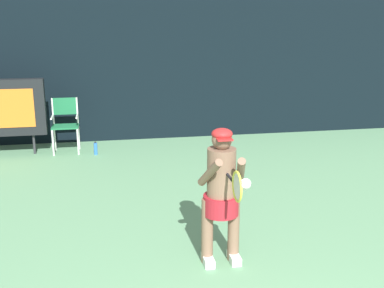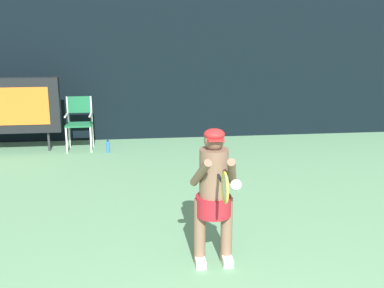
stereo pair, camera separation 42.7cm
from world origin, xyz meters
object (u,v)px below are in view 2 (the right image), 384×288
(umpire_chair, at_px, (79,120))
(tennis_player, at_px, (214,191))
(tennis_racket, at_px, (225,187))
(water_bottle, at_px, (108,147))
(scoreboard, at_px, (3,106))

(umpire_chair, xyz_separation_m, tennis_player, (1.99, -4.95, 0.23))
(umpire_chair, xyz_separation_m, tennis_racket, (2.01, -5.45, 0.46))
(water_bottle, xyz_separation_m, tennis_racket, (1.44, -5.10, 0.95))
(scoreboard, relative_size, umpire_chair, 2.04)
(water_bottle, bearing_deg, scoreboard, 171.84)
(tennis_player, distance_m, tennis_racket, 0.54)
(scoreboard, distance_m, umpire_chair, 1.49)
(tennis_player, bearing_deg, umpire_chair, 111.88)
(scoreboard, xyz_separation_m, tennis_racket, (3.46, -5.39, 0.13))
(umpire_chair, bearing_deg, water_bottle, -30.96)
(scoreboard, relative_size, water_bottle, 8.30)
(umpire_chair, distance_m, tennis_player, 5.34)
(umpire_chair, height_order, tennis_racket, tennis_racket)
(water_bottle, distance_m, tennis_racket, 5.38)
(scoreboard, xyz_separation_m, water_bottle, (2.03, -0.29, -0.82))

